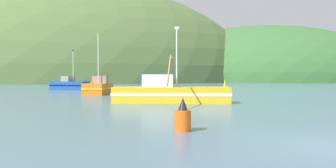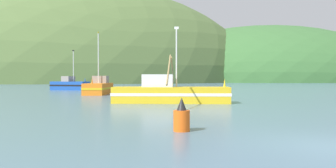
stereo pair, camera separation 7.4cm
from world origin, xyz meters
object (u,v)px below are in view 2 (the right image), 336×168
fishing_boat_blue (70,85)px  channel_buoy (182,118)px  fishing_boat_yellow (169,93)px  fishing_boat_orange (99,88)px

fishing_boat_blue → channel_buoy: 45.24m
fishing_boat_blue → channel_buoy: size_ratio=5.22×
fishing_boat_yellow → fishing_boat_blue: (-13.61, 29.65, 0.03)m
fishing_boat_yellow → fishing_boat_orange: size_ratio=1.70×
fishing_boat_yellow → fishing_boat_blue: fishing_boat_blue is taller
channel_buoy → fishing_boat_yellow: bearing=85.1°
fishing_boat_yellow → channel_buoy: bearing=-85.6°
fishing_boat_yellow → fishing_boat_orange: (-7.25, 14.81, 0.01)m
fishing_boat_blue → channel_buoy: bearing=-50.1°
fishing_boat_blue → fishing_boat_orange: (6.36, -14.84, -0.02)m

